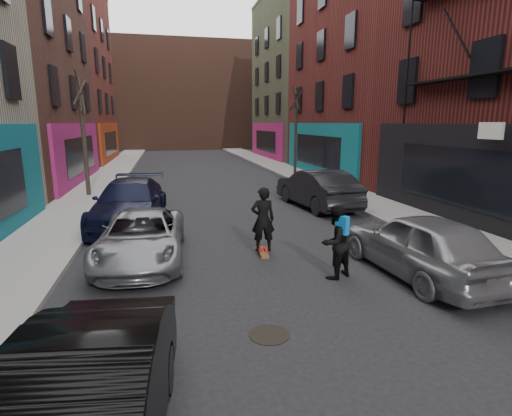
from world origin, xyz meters
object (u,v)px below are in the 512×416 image
tree_left_far (83,126)px  parked_right_end (317,188)px  skateboarder (263,219)px  tree_right_far (296,123)px  manhole (269,334)px  parked_right_far (421,244)px  skateboard (263,252)px  pedestrian (335,242)px  parked_left_end (130,203)px  parked_left_far (142,237)px

tree_left_far → parked_right_end: (9.89, -4.56, -2.57)m
skateboarder → tree_right_far: bearing=-106.8°
skateboarder → manhole: size_ratio=2.53×
skateboarder → manhole: (-0.90, -4.16, -0.98)m
tree_left_far → tree_right_far: bearing=25.8°
parked_right_far → parked_right_end: size_ratio=0.91×
skateboard → pedestrian: 2.48m
parked_left_end → skateboarder: 5.66m
skateboarder → pedestrian: 2.34m
parked_right_end → skateboarder: size_ratio=2.78×
parked_left_end → parked_right_end: parked_right_end is taller
tree_left_far → skateboarder: (6.18, -10.11, -2.40)m
pedestrian → manhole: bearing=20.1°
parked_left_end → parked_right_far: 9.57m
parked_left_end → parked_right_far: parked_left_end is taller
parked_left_end → manhole: bearing=-65.6°
skateboarder → manhole: skateboarder is taller
tree_left_far → parked_left_far: size_ratio=1.42×
parked_left_end → pedestrian: 7.97m
parked_left_far → skateboard: parked_left_far is taller
tree_left_far → skateboard: (6.18, -10.11, -3.33)m
parked_left_far → tree_right_far: bearing=62.8°
parked_right_far → parked_right_end: parked_right_end is taller
parked_left_end → pedestrian: bearing=-45.7°
parked_right_far → manhole: bearing=20.4°
parked_left_far → skateboard: 3.25m
tree_right_far → parked_right_far: (-3.00, -18.42, -2.76)m
parked_right_end → manhole: size_ratio=7.03×
tree_right_far → skateboarder: tree_right_far is taller
skateboard → manhole: skateboard is taller
parked_left_end → skateboard: 5.70m
tree_left_far → tree_right_far: 13.78m
tree_left_far → manhole: 15.58m
tree_left_far → skateboarder: tree_left_far is taller
parked_right_far → skateboard: (-3.22, 2.31, -0.72)m
parked_left_end → skateboarder: bearing=-42.6°
skateboard → tree_right_far: bearing=73.2°
parked_left_far → parked_right_end: bearing=41.2°
parked_right_end → skateboard: size_ratio=6.15×
skateboarder → manhole: bearing=82.1°
skateboarder → parked_left_far: bearing=1.0°
skateboarder → pedestrian: skateboarder is taller
parked_right_far → manhole: parked_right_far is taller
pedestrian → manhole: 3.16m
tree_left_far → parked_right_end: 11.19m
tree_left_far → tree_right_far: size_ratio=0.96×
tree_left_far → parked_right_far: size_ratio=1.45×
skateboard → pedestrian: size_ratio=0.47×
pedestrian → skateboard: bearing=-83.8°
parked_right_end → skateboarder: (-3.71, -5.55, 0.17)m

